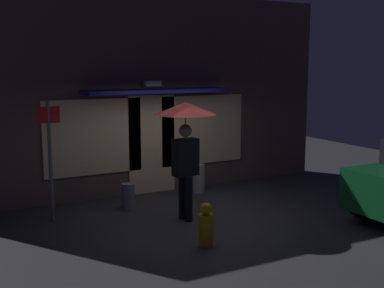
{
  "coord_description": "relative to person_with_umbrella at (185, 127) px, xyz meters",
  "views": [
    {
      "loc": [
        -4.39,
        -7.93,
        2.87
      ],
      "look_at": [
        -0.14,
        0.02,
        1.42
      ],
      "focal_mm": 46.72,
      "sensor_mm": 36.0,
      "label": 1
    }
  ],
  "objects": [
    {
      "name": "person_with_umbrella",
      "position": [
        0.0,
        0.0,
        0.0
      ],
      "size": [
        1.13,
        1.13,
        2.19
      ],
      "rotation": [
        0.0,
        0.0,
        -3.04
      ],
      "color": "black",
      "rests_on": "ground"
    },
    {
      "name": "sidewalk_bollard",
      "position": [
        -0.69,
        1.15,
        -1.47
      ],
      "size": [
        0.26,
        0.26,
        0.52
      ],
      "primitive_type": "cylinder",
      "color": "slate",
      "rests_on": "ground"
    },
    {
      "name": "ground_plane",
      "position": [
        0.27,
        -0.02,
        -1.74
      ],
      "size": [
        18.0,
        18.0,
        0.0
      ],
      "primitive_type": "plane",
      "color": "#2D2D33"
    },
    {
      "name": "street_sign_post",
      "position": [
        -2.2,
        1.1,
        -0.47
      ],
      "size": [
        0.4,
        0.07,
        2.22
      ],
      "color": "#595B60",
      "rests_on": "ground"
    },
    {
      "name": "fire_hydrant",
      "position": [
        -0.33,
        -1.35,
        -1.41
      ],
      "size": [
        0.24,
        0.24,
        0.71
      ],
      "color": "gold",
      "rests_on": "ground"
    },
    {
      "name": "sidewalk_bollard_2",
      "position": [
        1.19,
        1.64,
        -1.41
      ],
      "size": [
        0.28,
        0.28,
        0.65
      ],
      "primitive_type": "cylinder",
      "color": "#9E998E",
      "rests_on": "ground"
    },
    {
      "name": "building_facade",
      "position": [
        0.27,
        2.31,
        0.43
      ],
      "size": [
        8.93,
        1.0,
        4.39
      ],
      "color": "brown",
      "rests_on": "ground"
    }
  ]
}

